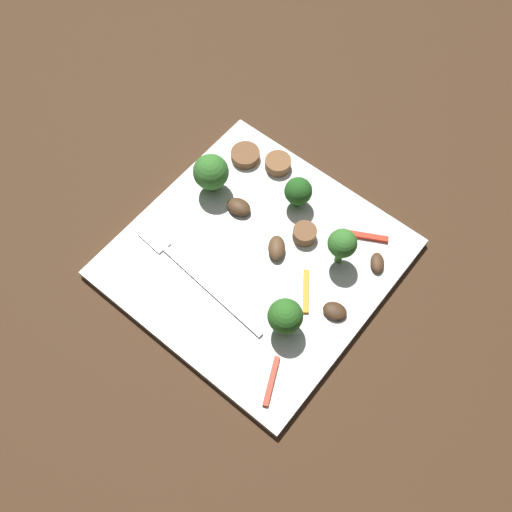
# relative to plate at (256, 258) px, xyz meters

# --- Properties ---
(ground_plane) EXTENTS (1.40, 1.40, 0.00)m
(ground_plane) POSITION_rel_plate_xyz_m (0.00, 0.00, -0.01)
(ground_plane) COLOR #422B19
(plate) EXTENTS (0.27, 0.27, 0.01)m
(plate) POSITION_rel_plate_xyz_m (0.00, 0.00, 0.00)
(plate) COLOR white
(plate) RESTS_ON ground_plane
(fork) EXTENTS (0.18, 0.03, 0.00)m
(fork) POSITION_rel_plate_xyz_m (0.04, 0.06, 0.01)
(fork) COLOR silver
(fork) RESTS_ON plate
(broccoli_floret_0) EXTENTS (0.04, 0.04, 0.05)m
(broccoli_floret_0) POSITION_rel_plate_xyz_m (-0.07, 0.05, 0.04)
(broccoli_floret_0) COLOR #347525
(broccoli_floret_0) RESTS_ON plate
(broccoli_floret_1) EXTENTS (0.04, 0.04, 0.05)m
(broccoli_floret_1) POSITION_rel_plate_xyz_m (0.09, -0.04, 0.04)
(broccoli_floret_1) COLOR #408630
(broccoli_floret_1) RESTS_ON plate
(broccoli_floret_2) EXTENTS (0.03, 0.03, 0.05)m
(broccoli_floret_2) POSITION_rel_plate_xyz_m (-0.07, -0.05, 0.04)
(broccoli_floret_2) COLOR #408630
(broccoli_floret_2) RESTS_ON plate
(broccoli_floret_3) EXTENTS (0.03, 0.03, 0.04)m
(broccoli_floret_3) POSITION_rel_plate_xyz_m (0.01, -0.08, 0.03)
(broccoli_floret_3) COLOR #296420
(broccoli_floret_3) RESTS_ON plate
(sausage_slice_0) EXTENTS (0.03, 0.03, 0.01)m
(sausage_slice_0) POSITION_rel_plate_xyz_m (0.05, -0.11, 0.01)
(sausage_slice_0) COLOR brown
(sausage_slice_0) RESTS_ON plate
(sausage_slice_1) EXTENTS (0.04, 0.04, 0.01)m
(sausage_slice_1) POSITION_rel_plate_xyz_m (0.09, -0.09, 0.01)
(sausage_slice_1) COLOR brown
(sausage_slice_1) RESTS_ON plate
(sausage_slice_2) EXTENTS (0.03, 0.03, 0.01)m
(sausage_slice_2) POSITION_rel_plate_xyz_m (-0.03, -0.05, 0.01)
(sausage_slice_2) COLOR brown
(sausage_slice_2) RESTS_ON plate
(mushroom_0) EXTENTS (0.03, 0.02, 0.01)m
(mushroom_0) POSITION_rel_plate_xyz_m (0.05, -0.03, 0.01)
(mushroom_0) COLOR #4C331E
(mushroom_0) RESTS_ON plate
(mushroom_1) EXTENTS (0.03, 0.04, 0.01)m
(mushroom_1) POSITION_rel_plate_xyz_m (-0.01, -0.02, 0.01)
(mushroom_1) COLOR brown
(mushroom_1) RESTS_ON plate
(mushroom_2) EXTENTS (0.03, 0.03, 0.01)m
(mushroom_2) POSITION_rel_plate_xyz_m (-0.11, -0.07, 0.01)
(mushroom_2) COLOR #4C331E
(mushroom_2) RESTS_ON plate
(mushroom_3) EXTENTS (0.03, 0.03, 0.01)m
(mushroom_3) POSITION_rel_plate_xyz_m (-0.10, 0.00, 0.01)
(mushroom_3) COLOR #422B19
(mushroom_3) RESTS_ON plate
(pepper_strip_0) EXTENTS (0.05, 0.03, 0.00)m
(pepper_strip_0) POSITION_rel_plate_xyz_m (-0.08, -0.09, 0.01)
(pepper_strip_0) COLOR red
(pepper_strip_0) RESTS_ON plate
(pepper_strip_1) EXTENTS (0.03, 0.05, 0.00)m
(pepper_strip_1) POSITION_rel_plate_xyz_m (-0.10, 0.10, 0.01)
(pepper_strip_1) COLOR red
(pepper_strip_1) RESTS_ON plate
(pepper_strip_2) EXTENTS (0.03, 0.04, 0.00)m
(pepper_strip_2) POSITION_rel_plate_xyz_m (-0.07, -0.00, 0.01)
(pepper_strip_2) COLOR orange
(pepper_strip_2) RESTS_ON plate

